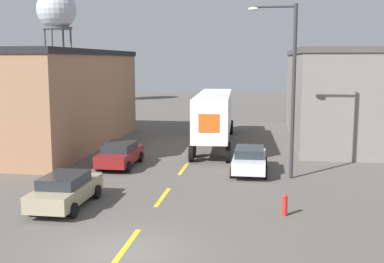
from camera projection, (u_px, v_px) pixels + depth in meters
The scene contains 11 objects.
ground_plane at pixel (122, 253), 16.18m from camera, with size 160.00×160.00×0.00m, color #56514C.
road_centerline at pixel (163, 197), 22.72m from camera, with size 0.20×15.30×0.01m.
warehouse_left at pixel (32, 98), 36.09m from camera, with size 11.29×18.20×7.17m.
warehouse_right at pixel (350, 95), 38.90m from camera, with size 9.38×18.83×7.27m.
semi_truck at pixel (215, 113), 36.64m from camera, with size 3.26×15.00×4.01m.
parked_car_left_near at pixel (66, 190), 21.13m from camera, with size 2.03×4.61×1.48m.
parked_car_right_mid at pixel (249, 159), 27.56m from camera, with size 2.03×4.61×1.48m.
parked_car_left_far at pixel (120, 154), 29.17m from camera, with size 2.03×4.61×1.48m.
water_tower at pixel (57, 11), 69.83m from camera, with size 5.73×5.73×16.53m.
street_lamp at pixel (289, 80), 25.64m from camera, with size 2.59×0.32×9.34m.
fire_hydrant at pixel (285, 205), 19.96m from camera, with size 0.22×0.22×0.91m.
Camera 1 is at (4.58, -14.89, 6.41)m, focal length 45.00 mm.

